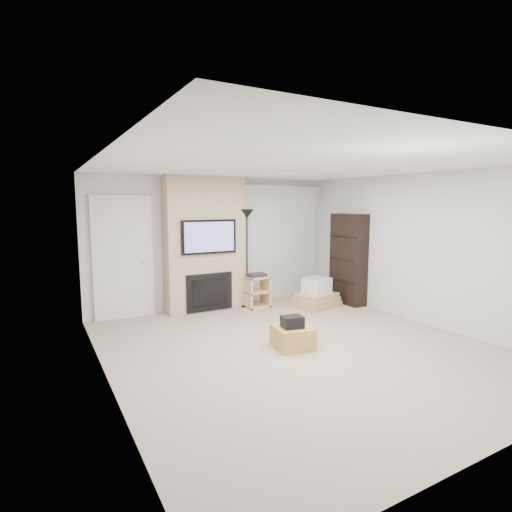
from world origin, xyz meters
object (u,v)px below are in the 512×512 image
floor_lamp (247,230)px  ottoman (293,337)px  av_stand (257,289)px  bookshelf (348,259)px  box_stack (316,296)px

floor_lamp → ottoman: bearing=-102.6°
ottoman → floor_lamp: size_ratio=0.26×
av_stand → bookshelf: size_ratio=0.37×
floor_lamp → bookshelf: bearing=-22.3°
box_stack → ottoman: bearing=-135.6°
box_stack → floor_lamp: bearing=149.7°
av_stand → bookshelf: 1.94m
box_stack → bookshelf: bearing=-7.1°
ottoman → av_stand: size_ratio=0.76×
av_stand → bookshelf: bearing=-19.8°
ottoman → box_stack: box_stack is taller
floor_lamp → av_stand: bearing=-47.0°
ottoman → bookshelf: bookshelf is taller
floor_lamp → av_stand: (0.13, -0.14, -1.15)m
floor_lamp → av_stand: size_ratio=2.87×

